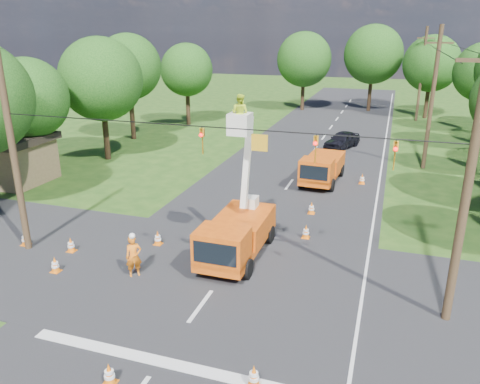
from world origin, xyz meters
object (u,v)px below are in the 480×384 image
(shed, at_px, (7,158))
(tree_left_f, at_px, (187,70))
(pole_right_near, at_px, (469,181))
(tree_far_a, at_px, (304,59))
(traffic_cone_7, at_px, (362,179))
(pole_left, at_px, (14,155))
(traffic_cone_0, at_px, (109,374))
(bucket_truck, at_px, (237,226))
(traffic_cone_2, at_px, (306,232))
(ground_worker, at_px, (134,257))
(traffic_cone_3, at_px, (311,208))
(traffic_cone_8, at_px, (158,238))
(tree_far_b, at_px, (373,54))
(pole_right_far, at_px, (422,74))
(pole_right_mid, at_px, (432,98))
(distant_car, at_px, (342,140))
(traffic_cone_1, at_px, (254,376))
(tree_left_c, at_px, (28,99))
(traffic_cone_5, at_px, (71,245))
(tree_left_e, at_px, (128,67))
(tree_far_c, at_px, (432,64))
(second_truck, at_px, (322,168))
(traffic_cone_4, at_px, (55,265))
(tree_left_d, at_px, (101,79))

(shed, xyz_separation_m, tree_left_f, (3.20, 22.00, 4.07))
(pole_right_near, xyz_separation_m, tree_far_a, (-13.50, 43.00, 1.08))
(traffic_cone_7, bearing_deg, pole_left, -133.62)
(traffic_cone_0, bearing_deg, bucket_truck, 83.76)
(traffic_cone_2, xyz_separation_m, pole_right_near, (5.94, -5.13, 4.75))
(traffic_cone_2, xyz_separation_m, tree_far_a, (-7.56, 37.87, 5.83))
(ground_worker, xyz_separation_m, traffic_cone_3, (5.72, 9.12, -0.54))
(traffic_cone_8, bearing_deg, tree_far_b, 80.78)
(bucket_truck, bearing_deg, traffic_cone_3, 70.22)
(pole_right_far, distance_m, tree_left_f, 25.36)
(pole_right_mid, distance_m, tree_left_f, 25.36)
(traffic_cone_8, bearing_deg, distant_car, 74.78)
(traffic_cone_2, xyz_separation_m, traffic_cone_8, (-6.51, -2.90, 0.00))
(traffic_cone_1, xyz_separation_m, pole_right_mid, (5.49, 25.27, 4.75))
(shed, height_order, tree_far_a, tree_far_a)
(tree_left_c, bearing_deg, ground_worker, -36.72)
(pole_right_near, bearing_deg, traffic_cone_2, 139.17)
(traffic_cone_0, bearing_deg, pole_right_far, 78.53)
(traffic_cone_2, bearing_deg, traffic_cone_1, -87.53)
(bucket_truck, distance_m, traffic_cone_5, 7.70)
(pole_right_far, xyz_separation_m, tree_left_e, (-25.30, -18.00, 1.38))
(pole_right_mid, xyz_separation_m, tree_far_a, (-13.50, 23.00, 1.08))
(tree_far_c, bearing_deg, traffic_cone_1, -97.81)
(second_truck, height_order, tree_left_c, tree_left_c)
(traffic_cone_5, relative_size, tree_far_c, 0.08)
(tree_far_a, bearing_deg, distant_car, -69.17)
(second_truck, bearing_deg, tree_left_c, -161.28)
(tree_left_c, xyz_separation_m, tree_far_b, (19.50, 36.00, 1.37))
(traffic_cone_1, relative_size, pole_right_far, 0.07)
(traffic_cone_4, bearing_deg, tree_far_b, 78.12)
(pole_right_mid, bearing_deg, traffic_cone_3, -118.26)
(pole_right_mid, xyz_separation_m, tree_left_c, (-25.00, -11.00, 0.33))
(traffic_cone_5, xyz_separation_m, tree_left_c, (-9.13, 8.68, 5.08))
(pole_right_near, bearing_deg, traffic_cone_5, 178.83)
(traffic_cone_2, relative_size, pole_left, 0.08)
(traffic_cone_5, relative_size, tree_left_c, 0.09)
(traffic_cone_5, height_order, tree_left_c, tree_left_c)
(traffic_cone_5, distance_m, tree_far_a, 43.14)
(pole_right_far, xyz_separation_m, tree_far_a, (-13.50, 3.00, 1.08))
(tree_far_b, bearing_deg, tree_left_c, -118.44)
(bucket_truck, xyz_separation_m, tree_far_c, (9.49, 39.84, 4.55))
(distant_car, bearing_deg, shed, -120.05)
(pole_left, xyz_separation_m, shed, (-8.50, 8.00, -2.88))
(traffic_cone_3, distance_m, traffic_cone_4, 13.40)
(bucket_truck, xyz_separation_m, traffic_cone_5, (-7.38, -1.84, -1.16))
(traffic_cone_1, xyz_separation_m, traffic_cone_4, (-9.80, 3.78, 0.00))
(pole_right_near, bearing_deg, traffic_cone_4, -174.42)
(traffic_cone_0, distance_m, tree_left_f, 39.39)
(tree_left_d, height_order, tree_left_e, tree_left_e)
(traffic_cone_3, bearing_deg, tree_far_b, 88.85)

